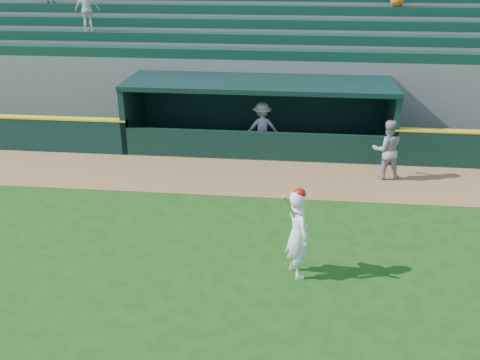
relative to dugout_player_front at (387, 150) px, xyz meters
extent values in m
plane|color=#194210|center=(-4.18, -5.31, -0.95)|extent=(120.00, 120.00, 0.00)
cube|color=olive|center=(-4.18, -0.41, -0.94)|extent=(40.00, 3.00, 0.01)
imported|color=#979792|center=(0.00, 0.00, 0.00)|extent=(1.00, 0.82, 1.90)
imported|color=#A2A29D|center=(-4.03, 1.91, -0.03)|extent=(1.30, 0.92, 1.83)
cube|color=slate|center=(-4.18, 2.39, -0.93)|extent=(9.00, 2.60, 0.04)
cube|color=black|center=(-8.78, 2.39, 0.20)|extent=(0.20, 2.60, 2.30)
cube|color=black|center=(0.42, 2.39, 0.20)|extent=(0.20, 2.60, 2.30)
cube|color=black|center=(-4.18, 3.69, 0.20)|extent=(9.40, 0.20, 2.30)
cube|color=black|center=(-4.18, 2.39, 1.43)|extent=(9.40, 2.80, 0.16)
cube|color=black|center=(-4.18, 1.17, -0.45)|extent=(9.00, 0.16, 1.00)
cube|color=brown|center=(-4.18, 3.19, -0.70)|extent=(8.40, 0.45, 0.10)
cube|color=slate|center=(-4.18, 4.22, 0.51)|extent=(34.00, 0.85, 2.91)
cube|color=#0F3828|center=(-4.18, 4.10, 2.14)|extent=(34.00, 0.60, 0.36)
cube|color=slate|center=(-4.18, 5.07, 0.73)|extent=(34.00, 0.85, 3.36)
cube|color=#0F3828|center=(-4.18, 4.95, 2.59)|extent=(34.00, 0.60, 0.36)
cube|color=slate|center=(-4.18, 5.92, 0.96)|extent=(34.00, 0.85, 3.81)
cube|color=#0F3828|center=(-4.18, 5.80, 3.04)|extent=(34.00, 0.60, 0.36)
cube|color=slate|center=(-4.18, 6.77, 1.18)|extent=(34.00, 0.85, 4.26)
cube|color=#0F3828|center=(-4.18, 6.65, 3.49)|extent=(34.00, 0.60, 0.36)
cube|color=slate|center=(-4.18, 7.62, 1.41)|extent=(34.00, 0.85, 4.71)
cube|color=slate|center=(-4.18, 8.47, 1.63)|extent=(34.00, 0.85, 5.16)
cube|color=slate|center=(-4.18, 9.32, 1.86)|extent=(34.00, 0.85, 5.61)
cube|color=slate|center=(-4.18, 9.89, 1.86)|extent=(34.50, 0.30, 5.61)
imported|color=white|center=(-11.14, 4.97, 3.58)|extent=(0.98, 0.47, 1.62)
imported|color=white|center=(-2.70, -5.83, 0.06)|extent=(0.76, 0.87, 2.02)
sphere|color=red|center=(-2.70, -5.83, 1.00)|extent=(0.27, 0.27, 0.27)
cylinder|color=tan|center=(-2.88, -6.05, 0.77)|extent=(0.33, 0.44, 0.76)
camera|label=1|loc=(-2.82, -16.02, 5.63)|focal=40.00mm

